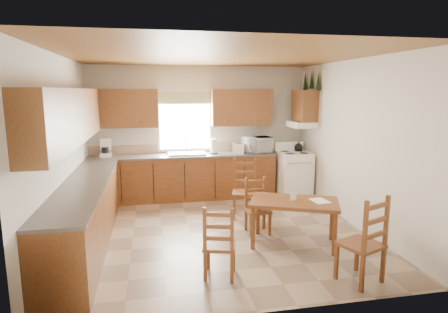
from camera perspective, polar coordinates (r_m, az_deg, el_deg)
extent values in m
plane|color=gray|center=(6.04, -0.87, -11.35)|extent=(4.50, 4.50, 0.00)
plane|color=brown|center=(5.65, -0.94, 15.09)|extent=(4.50, 4.50, 0.00)
plane|color=beige|center=(5.74, -23.59, 0.65)|extent=(4.50, 4.50, 0.00)
plane|color=beige|center=(6.47, 19.12, 1.91)|extent=(4.50, 4.50, 0.00)
plane|color=beige|center=(7.90, -3.79, 3.82)|extent=(4.50, 4.50, 0.00)
plane|color=beige|center=(3.54, 5.56, -3.96)|extent=(4.50, 4.50, 0.00)
cube|color=brown|center=(7.72, -6.20, -3.23)|extent=(3.75, 0.60, 0.88)
cube|color=brown|center=(5.75, -20.32, -8.47)|extent=(0.60, 3.60, 0.88)
cube|color=#544D48|center=(7.62, -6.26, 0.14)|extent=(3.75, 0.63, 0.04)
cube|color=#544D48|center=(5.62, -20.61, -4.01)|extent=(0.63, 3.60, 0.04)
cube|color=#9E816B|center=(7.89, -6.46, 1.28)|extent=(3.75, 0.01, 0.18)
cube|color=brown|center=(7.65, -15.34, 7.08)|extent=(1.41, 0.33, 0.75)
cube|color=brown|center=(7.85, 2.63, 7.49)|extent=(1.25, 0.33, 0.75)
cube|color=brown|center=(5.51, -22.61, 5.65)|extent=(0.33, 3.60, 0.75)
cube|color=brown|center=(7.82, 12.18, 7.60)|extent=(0.33, 0.62, 0.62)
cube|color=white|center=(7.83, 11.74, 4.82)|extent=(0.44, 0.62, 0.12)
cube|color=white|center=(7.81, -5.97, 5.19)|extent=(1.13, 0.02, 1.18)
cube|color=white|center=(7.81, -5.97, 5.19)|extent=(1.05, 0.01, 1.10)
cube|color=#456834|center=(7.76, -6.02, 8.86)|extent=(1.19, 0.01, 0.24)
cube|color=silver|center=(7.62, -5.71, 0.45)|extent=(0.75, 0.45, 0.04)
cone|color=black|center=(7.58, 14.20, 11.08)|extent=(0.22, 0.22, 0.36)
cone|color=black|center=(7.87, 13.21, 11.36)|extent=(0.22, 0.22, 0.36)
cone|color=black|center=(8.16, 12.26, 11.06)|extent=(0.22, 0.22, 0.36)
cube|color=white|center=(7.90, 10.55, -2.84)|extent=(0.63, 0.65, 0.93)
cube|color=white|center=(7.67, -17.63, 1.31)|extent=(0.27, 0.30, 0.36)
cylinder|color=white|center=(7.66, -1.60, 1.56)|extent=(0.15, 0.15, 0.31)
cube|color=white|center=(7.73, 2.23, 1.23)|extent=(0.28, 0.23, 0.20)
imported|color=white|center=(7.88, 5.14, 1.80)|extent=(0.59, 0.47, 0.32)
cube|color=brown|center=(5.56, 10.56, -9.84)|extent=(1.40, 1.12, 0.65)
cube|color=brown|center=(4.55, -0.66, -12.69)|extent=(0.46, 0.44, 0.89)
cube|color=brown|center=(4.68, 20.16, -11.68)|extent=(0.56, 0.55, 1.04)
cube|color=brown|center=(5.87, 5.17, -7.61)|extent=(0.37, 0.35, 0.86)
cube|color=brown|center=(6.58, 3.15, -4.97)|extent=(0.51, 0.50, 1.00)
cube|color=white|center=(5.52, 14.38, -6.55)|extent=(0.24, 0.30, 0.00)
cube|color=white|center=(5.45, 10.52, -6.03)|extent=(0.08, 0.03, 0.11)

